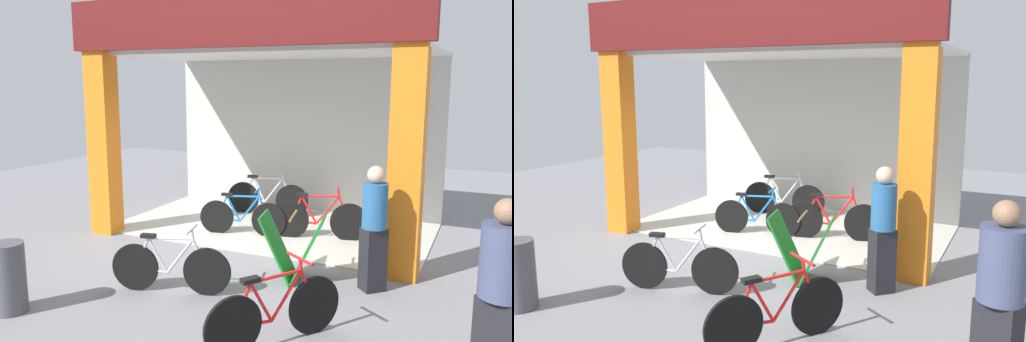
% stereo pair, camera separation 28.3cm
% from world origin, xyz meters
% --- Properties ---
extents(ground_plane, '(18.90, 18.90, 0.00)m').
position_xyz_m(ground_plane, '(0.00, 0.00, 0.00)').
color(ground_plane, gray).
rests_on(ground_plane, ground).
extents(shop_facade, '(5.65, 3.29, 3.85)m').
position_xyz_m(shop_facade, '(0.00, 1.52, 2.06)').
color(shop_facade, beige).
rests_on(shop_facade, ground).
extents(bicycle_inside_0, '(1.61, 0.44, 0.89)m').
position_xyz_m(bicycle_inside_0, '(-0.45, 2.21, 0.36)').
color(bicycle_inside_0, black).
rests_on(bicycle_inside_0, ground).
extents(bicycle_inside_1, '(1.57, 0.53, 0.89)m').
position_xyz_m(bicycle_inside_1, '(0.97, 1.14, 0.35)').
color(bicycle_inside_1, black).
rests_on(bicycle_inside_1, ground).
extents(bicycle_inside_2, '(1.47, 0.44, 0.82)m').
position_xyz_m(bicycle_inside_2, '(-0.29, 0.81, 0.33)').
color(bicycle_inside_2, black).
rests_on(bicycle_inside_2, ground).
extents(bicycle_parked_0, '(1.49, 0.50, 0.84)m').
position_xyz_m(bicycle_parked_0, '(-0.01, -1.74, 0.34)').
color(bicycle_parked_0, black).
rests_on(bicycle_parked_0, ground).
extents(bicycle_parked_1, '(0.92, 1.33, 0.87)m').
position_xyz_m(bicycle_parked_1, '(1.68, -2.39, 0.35)').
color(bicycle_parked_1, black).
rests_on(bicycle_parked_1, ground).
extents(sandwich_board_sign, '(0.94, 0.71, 0.90)m').
position_xyz_m(sandwich_board_sign, '(1.22, -0.70, 0.45)').
color(sandwich_board_sign, '#197226').
rests_on(sandwich_board_sign, ground).
extents(pedestrian_0, '(0.48, 0.48, 1.71)m').
position_xyz_m(pedestrian_0, '(3.68, -2.43, 0.89)').
color(pedestrian_0, black).
rests_on(pedestrian_0, ground).
extents(pedestrian_1, '(0.44, 0.44, 1.59)m').
position_xyz_m(pedestrian_1, '(2.25, -0.59, 0.81)').
color(pedestrian_1, black).
rests_on(pedestrian_1, ground).
extents(trash_bin, '(0.38, 0.38, 0.82)m').
position_xyz_m(trash_bin, '(-1.35, -2.98, 0.41)').
color(trash_bin, '#4C4C51').
rests_on(trash_bin, ground).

